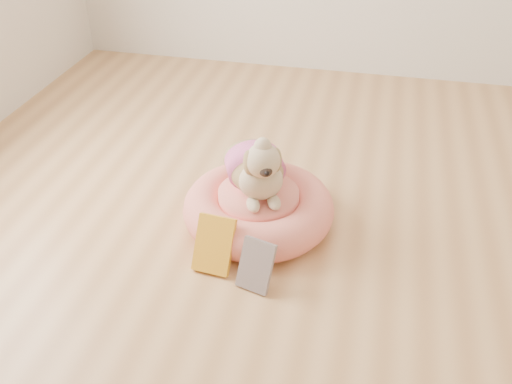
% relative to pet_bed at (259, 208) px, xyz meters
% --- Properties ---
extents(floor, '(4.50, 4.50, 0.00)m').
position_rel_pet_bed_xyz_m(floor, '(0.30, -0.42, -0.08)').
color(floor, tan).
rests_on(floor, ground).
extents(pet_bed, '(0.66, 0.66, 0.17)m').
position_rel_pet_bed_xyz_m(pet_bed, '(0.00, 0.00, 0.00)').
color(pet_bed, '#FD7B63').
rests_on(pet_bed, floor).
extents(dog, '(0.45, 0.52, 0.32)m').
position_rel_pet_bed_xyz_m(dog, '(-0.01, 0.02, 0.25)').
color(dog, brown).
rests_on(dog, pet_bed).
extents(book_yellow, '(0.17, 0.16, 0.21)m').
position_rel_pet_bed_xyz_m(book_yellow, '(-0.11, -0.31, 0.03)').
color(book_yellow, yellow).
rests_on(book_yellow, floor).
extents(book_white, '(0.15, 0.13, 0.19)m').
position_rel_pet_bed_xyz_m(book_white, '(0.08, -0.39, 0.01)').
color(book_white, silver).
rests_on(book_white, floor).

